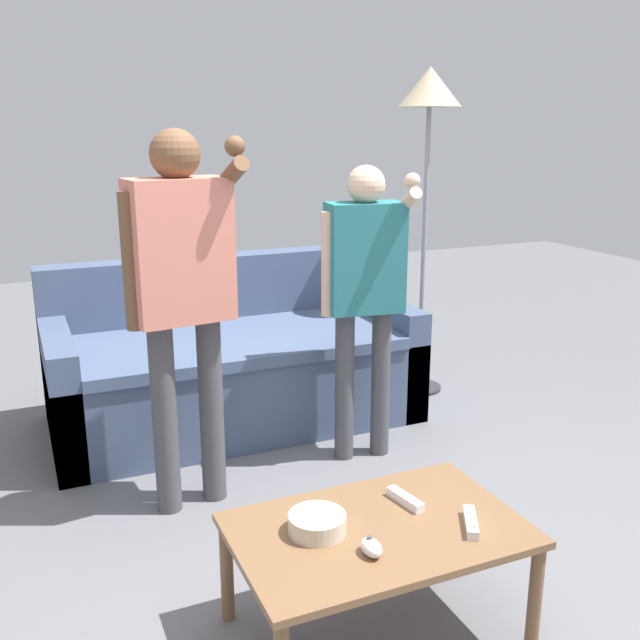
% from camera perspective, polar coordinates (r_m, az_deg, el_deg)
% --- Properties ---
extents(ground_plane, '(12.00, 12.00, 0.00)m').
position_cam_1_polar(ground_plane, '(2.82, 3.89, -19.42)').
color(ground_plane, slate).
extents(couch, '(1.96, 0.96, 0.87)m').
position_cam_1_polar(couch, '(4.03, -7.11, -3.61)').
color(couch, '#475675').
rests_on(couch, ground).
extents(coffee_table, '(0.91, 0.58, 0.39)m').
position_cam_1_polar(coffee_table, '(2.36, 4.64, -17.13)').
color(coffee_table, brown).
rests_on(coffee_table, ground).
extents(snack_bowl, '(0.18, 0.18, 0.06)m').
position_cam_1_polar(snack_bowl, '(2.29, -0.23, -15.97)').
color(snack_bowl, beige).
rests_on(snack_bowl, coffee_table).
extents(game_remote_nunchuk, '(0.06, 0.09, 0.05)m').
position_cam_1_polar(game_remote_nunchuk, '(2.19, 4.13, -17.69)').
color(game_remote_nunchuk, white).
rests_on(game_remote_nunchuk, coffee_table).
extents(floor_lamp, '(0.36, 0.36, 1.93)m').
position_cam_1_polar(floor_lamp, '(4.27, 8.73, 16.26)').
color(floor_lamp, '#2D2D33').
rests_on(floor_lamp, ground).
extents(player_right, '(0.42, 0.33, 1.43)m').
position_cam_1_polar(player_right, '(3.37, 3.59, 3.25)').
color(player_right, '#47474C').
rests_on(player_right, ground).
extents(player_left, '(0.49, 0.30, 1.60)m').
position_cam_1_polar(player_left, '(2.93, -11.01, 3.22)').
color(player_left, '#47474C').
rests_on(player_left, ground).
extents(game_remote_wand_near, '(0.06, 0.16, 0.03)m').
position_cam_1_polar(game_remote_wand_near, '(2.46, 6.82, -14.04)').
color(game_remote_wand_near, white).
rests_on(game_remote_wand_near, coffee_table).
extents(game_remote_wand_far, '(0.11, 0.16, 0.03)m').
position_cam_1_polar(game_remote_wand_far, '(2.37, 11.97, -15.56)').
color(game_remote_wand_far, white).
rests_on(game_remote_wand_far, coffee_table).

